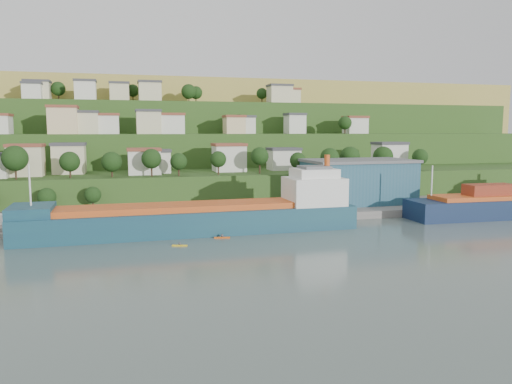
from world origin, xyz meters
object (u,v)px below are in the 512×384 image
object	(u,v)px
cargo_ship_near	(204,219)
kayak_orange	(222,237)
caravan	(11,220)
warehouse	(358,181)

from	to	relation	value
cargo_ship_near	kayak_orange	world-z (taller)	cargo_ship_near
cargo_ship_near	kayak_orange	bearing A→B (deg)	-68.97
cargo_ship_near	kayak_orange	distance (m)	8.19
cargo_ship_near	caravan	distance (m)	44.20
warehouse	caravan	world-z (taller)	warehouse
warehouse	kayak_orange	world-z (taller)	warehouse
warehouse	kayak_orange	size ratio (longest dim) A/B	8.95
cargo_ship_near	caravan	bearing A→B (deg)	163.59
warehouse	caravan	xyz separation A→B (m)	(-92.09, -10.21, -5.73)
warehouse	caravan	distance (m)	92.83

